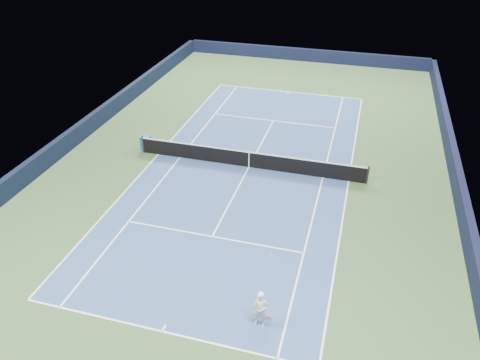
# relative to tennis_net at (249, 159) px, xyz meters

# --- Properties ---
(ground) EXTENTS (40.00, 40.00, 0.00)m
(ground) POSITION_rel_tennis_net_xyz_m (0.00, 0.00, -0.50)
(ground) COLOR #304D2A
(ground) RESTS_ON ground
(wall_far) EXTENTS (22.00, 0.35, 1.10)m
(wall_far) POSITION_rel_tennis_net_xyz_m (0.00, 19.82, 0.05)
(wall_far) COLOR black
(wall_far) RESTS_ON ground
(wall_right) EXTENTS (0.35, 40.00, 1.10)m
(wall_right) POSITION_rel_tennis_net_xyz_m (10.82, 0.00, 0.05)
(wall_right) COLOR black
(wall_right) RESTS_ON ground
(wall_left) EXTENTS (0.35, 40.00, 1.10)m
(wall_left) POSITION_rel_tennis_net_xyz_m (-10.82, 0.00, 0.05)
(wall_left) COLOR black
(wall_left) RESTS_ON ground
(court_surface) EXTENTS (10.97, 23.77, 0.01)m
(court_surface) POSITION_rel_tennis_net_xyz_m (0.00, 0.00, -0.50)
(court_surface) COLOR navy
(court_surface) RESTS_ON ground
(baseline_far) EXTENTS (10.97, 0.08, 0.00)m
(baseline_far) POSITION_rel_tennis_net_xyz_m (0.00, 11.88, -0.50)
(baseline_far) COLOR white
(baseline_far) RESTS_ON ground
(baseline_near) EXTENTS (10.97, 0.08, 0.00)m
(baseline_near) POSITION_rel_tennis_net_xyz_m (0.00, -11.88, -0.50)
(baseline_near) COLOR white
(baseline_near) RESTS_ON ground
(sideline_doubles_right) EXTENTS (0.08, 23.77, 0.00)m
(sideline_doubles_right) POSITION_rel_tennis_net_xyz_m (5.49, 0.00, -0.50)
(sideline_doubles_right) COLOR white
(sideline_doubles_right) RESTS_ON ground
(sideline_doubles_left) EXTENTS (0.08, 23.77, 0.00)m
(sideline_doubles_left) POSITION_rel_tennis_net_xyz_m (-5.49, 0.00, -0.50)
(sideline_doubles_left) COLOR white
(sideline_doubles_left) RESTS_ON ground
(sideline_singles_right) EXTENTS (0.08, 23.77, 0.00)m
(sideline_singles_right) POSITION_rel_tennis_net_xyz_m (4.12, 0.00, -0.50)
(sideline_singles_right) COLOR white
(sideline_singles_right) RESTS_ON ground
(sideline_singles_left) EXTENTS (0.08, 23.77, 0.00)m
(sideline_singles_left) POSITION_rel_tennis_net_xyz_m (-4.12, 0.00, -0.50)
(sideline_singles_left) COLOR white
(sideline_singles_left) RESTS_ON ground
(service_line_far) EXTENTS (8.23, 0.08, 0.00)m
(service_line_far) POSITION_rel_tennis_net_xyz_m (0.00, 6.40, -0.50)
(service_line_far) COLOR white
(service_line_far) RESTS_ON ground
(service_line_near) EXTENTS (8.23, 0.08, 0.00)m
(service_line_near) POSITION_rel_tennis_net_xyz_m (0.00, -6.40, -0.50)
(service_line_near) COLOR white
(service_line_near) RESTS_ON ground
(center_service_line) EXTENTS (0.08, 12.80, 0.00)m
(center_service_line) POSITION_rel_tennis_net_xyz_m (0.00, 0.00, -0.50)
(center_service_line) COLOR white
(center_service_line) RESTS_ON ground
(center_mark_far) EXTENTS (0.08, 0.30, 0.00)m
(center_mark_far) POSITION_rel_tennis_net_xyz_m (0.00, 11.73, -0.50)
(center_mark_far) COLOR white
(center_mark_far) RESTS_ON ground
(center_mark_near) EXTENTS (0.08, 0.30, 0.00)m
(center_mark_near) POSITION_rel_tennis_net_xyz_m (0.00, -11.73, -0.50)
(center_mark_near) COLOR white
(center_mark_near) RESTS_ON ground
(tennis_net) EXTENTS (12.90, 0.10, 1.07)m
(tennis_net) POSITION_rel_tennis_net_xyz_m (0.00, 0.00, 0.00)
(tennis_net) COLOR black
(tennis_net) RESTS_ON ground
(sponsor_cube) EXTENTS (0.58, 0.51, 0.87)m
(sponsor_cube) POSITION_rel_tennis_net_xyz_m (-6.40, 0.35, -0.07)
(sponsor_cube) COLOR blue
(sponsor_cube) RESTS_ON ground
(tennis_player) EXTENTS (0.73, 1.22, 2.45)m
(tennis_player) POSITION_rel_tennis_net_xyz_m (3.23, -10.65, 0.25)
(tennis_player) COLOR silver
(tennis_player) RESTS_ON ground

